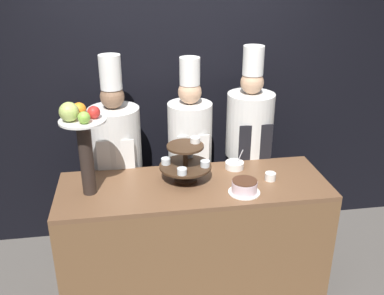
{
  "coord_description": "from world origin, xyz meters",
  "views": [
    {
      "loc": [
        -0.44,
        -2.38,
        2.44
      ],
      "look_at": [
        0.0,
        0.44,
        1.19
      ],
      "focal_mm": 40.0,
      "sensor_mm": 36.0,
      "label": 1
    }
  ],
  "objects": [
    {
      "name": "wall_back",
      "position": [
        0.0,
        1.26,
        1.4
      ],
      "size": [
        10.0,
        0.06,
        2.8
      ],
      "color": "black",
      "rests_on": "ground_plane"
    },
    {
      "name": "buffet_counter",
      "position": [
        0.0,
        0.34,
        0.47
      ],
      "size": [
        1.98,
        0.68,
        0.94
      ],
      "color": "brown",
      "rests_on": "ground_plane"
    },
    {
      "name": "chef_left",
      "position": [
        -0.56,
        0.87,
        0.95
      ],
      "size": [
        0.41,
        0.41,
        1.8
      ],
      "color": "#28282D",
      "rests_on": "ground_plane"
    },
    {
      "name": "fruit_pedestal",
      "position": [
        -0.76,
        0.33,
        1.37
      ],
      "size": [
        0.31,
        0.31,
        0.68
      ],
      "color": "#2D231E",
      "rests_on": "buffet_counter"
    },
    {
      "name": "tiered_stand",
      "position": [
        -0.05,
        0.42,
        1.09
      ],
      "size": [
        0.38,
        0.38,
        0.32
      ],
      "color": "#3D2819",
      "rests_on": "buffet_counter"
    },
    {
      "name": "chef_center_right",
      "position": [
        0.56,
        0.87,
        0.99
      ],
      "size": [
        0.39,
        0.39,
        1.83
      ],
      "color": "#38332D",
      "rests_on": "ground_plane"
    },
    {
      "name": "cake_round",
      "position": [
        0.33,
        0.16,
        0.98
      ],
      "size": [
        0.23,
        0.23,
        0.1
      ],
      "color": "white",
      "rests_on": "buffet_counter"
    },
    {
      "name": "cup_white",
      "position": [
        0.57,
        0.32,
        0.97
      ],
      "size": [
        0.08,
        0.08,
        0.06
      ],
      "color": "white",
      "rests_on": "buffet_counter"
    },
    {
      "name": "chef_center_left",
      "position": [
        0.05,
        0.87,
        0.96
      ],
      "size": [
        0.37,
        0.37,
        1.76
      ],
      "color": "black",
      "rests_on": "ground_plane"
    },
    {
      "name": "serving_bowl_far",
      "position": [
        0.36,
        0.55,
        0.96
      ],
      "size": [
        0.15,
        0.15,
        0.16
      ],
      "color": "white",
      "rests_on": "buffet_counter"
    }
  ]
}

